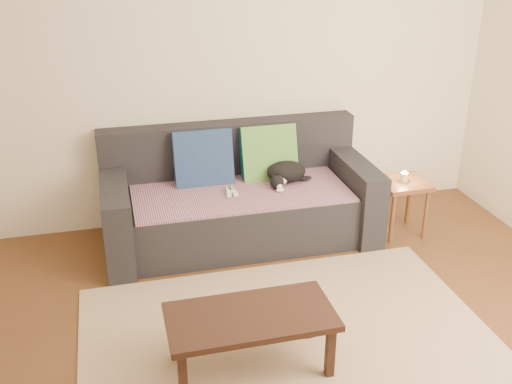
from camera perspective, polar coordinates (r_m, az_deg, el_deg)
ground at (r=3.64m, az=4.05°, el=-15.66°), size 4.50×4.50×0.00m
back_wall at (r=4.84m, az=-2.97°, el=11.87°), size 4.50×0.04×2.60m
sofa at (r=4.76m, az=-1.69°, el=-0.93°), size 2.10×0.94×0.87m
throw_blanket at (r=4.63m, az=-1.45°, el=-0.04°), size 1.66×0.74×0.02m
cushion_navy at (r=4.75m, az=-5.05°, el=3.11°), size 0.46×0.22×0.48m
cushion_green at (r=4.86m, az=1.22°, el=3.68°), size 0.45×0.25×0.47m
cat at (r=4.77m, az=2.83°, el=1.85°), size 0.39×0.35×0.17m
wii_remote_a at (r=4.59m, az=-2.59°, el=0.03°), size 0.06×0.15×0.03m
wii_remote_b at (r=4.59m, az=-2.24°, el=0.06°), size 0.06×0.15×0.03m
side_table at (r=4.94m, az=13.79°, el=0.15°), size 0.37×0.37×0.46m
candle at (r=4.89m, az=13.93°, el=1.41°), size 0.06×0.06×0.09m
rug at (r=3.75m, az=3.32°, el=-14.18°), size 2.50×1.80×0.01m
coffee_table at (r=3.38m, az=-0.52°, el=-12.20°), size 0.93×0.46×0.37m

